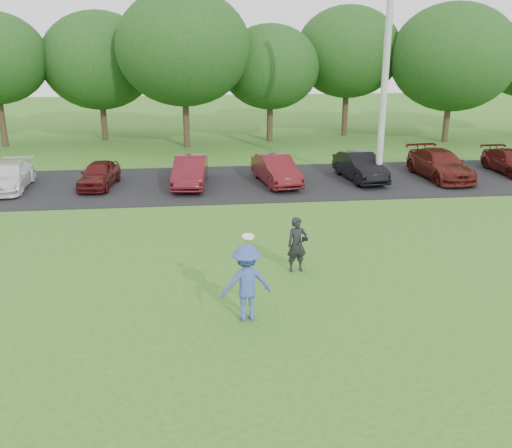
{
  "coord_description": "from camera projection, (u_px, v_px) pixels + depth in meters",
  "views": [
    {
      "loc": [
        -1.63,
        -11.24,
        6.31
      ],
      "look_at": [
        0.0,
        3.5,
        1.3
      ],
      "focal_mm": 40.0,
      "sensor_mm": 36.0,
      "label": 1
    }
  ],
  "objects": [
    {
      "name": "ground",
      "position": [
        273.0,
        328.0,
        12.78
      ],
      "size": [
        100.0,
        100.0,
        0.0
      ],
      "primitive_type": "plane",
      "color": "#32671D",
      "rests_on": "ground"
    },
    {
      "name": "parking_lot",
      "position": [
        232.0,
        183.0,
        25.02
      ],
      "size": [
        32.0,
        6.5,
        0.03
      ],
      "primitive_type": "cube",
      "color": "black",
      "rests_on": "ground"
    },
    {
      "name": "utility_pole",
      "position": [
        387.0,
        56.0,
        23.24
      ],
      "size": [
        0.28,
        0.28,
        10.78
      ],
      "primitive_type": "cylinder",
      "color": "#AAACA6",
      "rests_on": "ground"
    },
    {
      "name": "frisbee_player",
      "position": [
        246.0,
        283.0,
        12.94
      ],
      "size": [
        1.27,
        0.86,
        2.1
      ],
      "color": "#3A52A3",
      "rests_on": "ground"
    },
    {
      "name": "camera_bystander",
      "position": [
        297.0,
        245.0,
        15.63
      ],
      "size": [
        0.62,
        0.47,
        1.55
      ],
      "color": "black",
      "rests_on": "ground"
    },
    {
      "name": "parked_cars",
      "position": [
        235.0,
        170.0,
        24.72
      ],
      "size": [
        28.01,
        4.6,
        1.24
      ],
      "color": "#541412",
      "rests_on": "parking_lot"
    },
    {
      "name": "tree_row",
      "position": [
        245.0,
        57.0,
        32.8
      ],
      "size": [
        42.39,
        9.85,
        8.64
      ],
      "color": "#38281C",
      "rests_on": "ground"
    }
  ]
}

